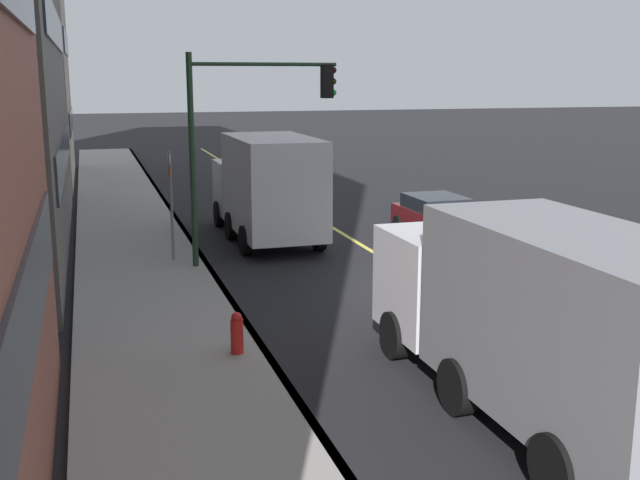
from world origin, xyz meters
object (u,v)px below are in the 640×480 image
truck_gray (539,315)px  traffic_light_mast (248,123)px  truck_white (268,186)px  pedestrian_with_backpack (426,266)px  car_navy (523,256)px  street_sign_post (171,199)px  fire_hydrant (237,337)px  car_maroon (438,216)px

truck_gray → traffic_light_mast: 11.17m
truck_white → pedestrian_with_backpack: size_ratio=4.04×
car_navy → traffic_light_mast: 7.97m
traffic_light_mast → street_sign_post: traffic_light_mast is taller
car_navy → truck_white: bearing=33.8°
truck_white → truck_gray: bearing=-176.2°
traffic_light_mast → fire_hydrant: traffic_light_mast is taller
street_sign_post → fire_hydrant: (-7.86, -0.30, -1.40)m
truck_gray → fire_hydrant: truck_gray is taller
pedestrian_with_backpack → street_sign_post: street_sign_post is taller
truck_white → truck_gray: 14.10m
pedestrian_with_backpack → fire_hydrant: 5.19m
car_maroon → fire_hydrant: (-9.01, 8.41, -0.26)m
truck_gray → traffic_light_mast: traffic_light_mast is taller
pedestrian_with_backpack → traffic_light_mast: (4.93, 3.01, 3.00)m
car_maroon → traffic_light_mast: bearing=107.0°
truck_gray → fire_hydrant: bearing=46.6°
car_maroon → pedestrian_with_backpack: bearing=152.3°
pedestrian_with_backpack → car_navy: bearing=-71.9°
car_navy → truck_gray: (-6.80, 3.95, 0.88)m
truck_gray → car_maroon: bearing=-19.3°
pedestrian_with_backpack → truck_gray: bearing=172.1°
traffic_light_mast → street_sign_post: size_ratio=1.82×
truck_gray → pedestrian_with_backpack: 5.86m
car_navy → truck_white: (7.27, 4.88, 0.99)m
car_navy → street_sign_post: bearing=59.7°
car_maroon → fire_hydrant: 12.33m
truck_gray → street_sign_post: street_sign_post is taller
car_maroon → street_sign_post: bearing=97.5°
fire_hydrant → car_navy: bearing=-68.7°
truck_gray → street_sign_post: size_ratio=2.38×
pedestrian_with_backpack → fire_hydrant: (-2.04, 4.74, -0.52)m
truck_white → street_sign_post: size_ratio=2.14×
truck_white → pedestrian_with_backpack: bearing=-168.3°
car_maroon → fire_hydrant: bearing=137.0°
car_maroon → car_navy: bearing=175.0°
truck_white → pedestrian_with_backpack: truck_white is taller
car_maroon → pedestrian_with_backpack: 7.88m
car_maroon → car_navy: 5.97m
fire_hydrant → traffic_light_mast: bearing=-13.9°
street_sign_post → truck_gray: bearing=-159.9°
car_navy → truck_white: size_ratio=0.59×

